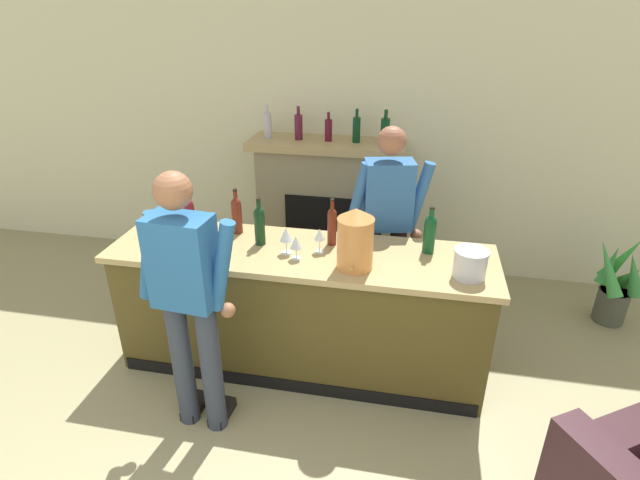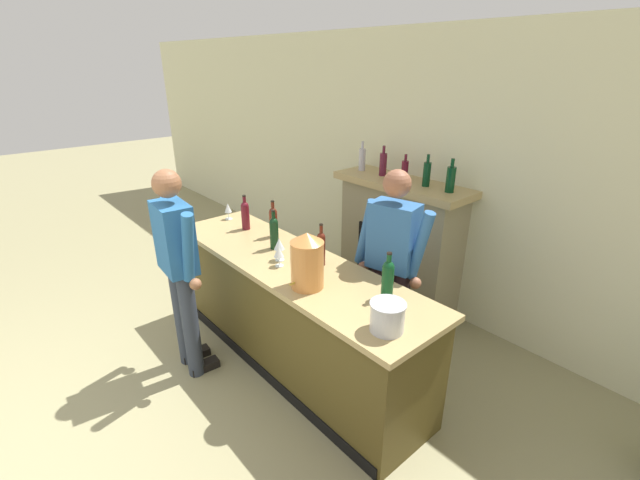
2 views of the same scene
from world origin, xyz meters
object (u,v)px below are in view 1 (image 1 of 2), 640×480
object	(u,v)px
wine_bottle_riesling_slim	(332,225)
wine_glass_near_bucket	(286,235)
wine_bottle_chardonnay_pale	(190,215)
wine_bottle_cabernet_heavy	(237,214)
ice_bucket_steel	(470,263)
fireplace_stone	(326,207)
person_bartender	(386,226)
person_customer	(188,298)
wine_glass_front_right	(296,243)
copper_dispenser	(355,238)
wine_glass_front_left	(320,235)
potted_plant_corner	(617,284)
wine_bottle_port_short	(259,224)
wine_bottle_burgundy_dark	(430,232)
wine_glass_by_dispenser	(147,216)

from	to	relation	value
wine_bottle_riesling_slim	wine_glass_near_bucket	xyz separation A→B (m)	(-0.28, -0.20, -0.01)
wine_bottle_chardonnay_pale	wine_bottle_cabernet_heavy	xyz separation A→B (m)	(0.33, 0.09, 0.00)
ice_bucket_steel	wine_bottle_cabernet_heavy	xyz separation A→B (m)	(-1.64, 0.34, 0.06)
fireplace_stone	person_bartender	xyz separation A→B (m)	(0.64, -0.90, 0.26)
person_customer	wine_glass_front_right	distance (m)	0.79
person_bartender	copper_dispenser	distance (m)	0.77
wine_bottle_riesling_slim	wine_glass_front_left	world-z (taller)	wine_bottle_riesling_slim
potted_plant_corner	wine_glass_front_right	bearing A→B (deg)	-154.80
wine_glass_front_right	wine_bottle_chardonnay_pale	bearing A→B (deg)	164.91
wine_bottle_chardonnay_pale	wine_bottle_port_short	distance (m)	0.55
person_customer	wine_glass_near_bucket	distance (m)	0.80
potted_plant_corner	wine_glass_near_bucket	xyz separation A→B (m)	(-2.56, -1.10, 0.73)
wine_bottle_burgundy_dark	wine_bottle_port_short	xyz separation A→B (m)	(-1.16, -0.10, 0.00)
wine_bottle_cabernet_heavy	wine_bottle_port_short	world-z (taller)	wine_bottle_port_short
wine_glass_near_bucket	wine_glass_by_dispenser	distance (m)	1.13
fireplace_stone	wine_glass_front_left	distance (m)	1.52
wine_bottle_chardonnay_pale	wine_bottle_burgundy_dark	size ratio (longest dim) A/B	1.00
wine_bottle_cabernet_heavy	wine_glass_near_bucket	distance (m)	0.51
fireplace_stone	wine_glass_near_bucket	size ratio (longest dim) A/B	8.75
wine_bottle_chardonnay_pale	wine_glass_front_left	size ratio (longest dim) A/B	1.90
person_bartender	wine_glass_front_right	bearing A→B (deg)	-128.84
wine_bottle_port_short	wine_glass_near_bucket	xyz separation A→B (m)	(0.22, -0.11, -0.02)
potted_plant_corner	copper_dispenser	bearing A→B (deg)	-149.89
copper_dispenser	wine_bottle_riesling_slim	distance (m)	0.37
wine_bottle_chardonnay_pale	wine_glass_front_right	xyz separation A→B (m)	(0.85, -0.23, -0.03)
wine_bottle_cabernet_heavy	wine_glass_near_bucket	world-z (taller)	wine_bottle_cabernet_heavy
potted_plant_corner	person_customer	xyz separation A→B (m)	(-2.98, -1.76, 0.59)
potted_plant_corner	wine_glass_by_dispenser	size ratio (longest dim) A/B	4.63
potted_plant_corner	wine_bottle_chardonnay_pale	distance (m)	3.54
wine_bottle_chardonnay_pale	potted_plant_corner	bearing A→B (deg)	15.72
wine_glass_near_bucket	wine_glass_front_left	distance (m)	0.23
ice_bucket_steel	wine_glass_front_right	xyz separation A→B (m)	(-1.11, 0.02, 0.03)
ice_bucket_steel	wine_bottle_burgundy_dark	bearing A→B (deg)	130.90
wine_bottle_burgundy_dark	wine_bottle_riesling_slim	world-z (taller)	wine_bottle_riesling_slim
fireplace_stone	wine_bottle_port_short	size ratio (longest dim) A/B	4.82
person_customer	wine_glass_by_dispenser	bearing A→B (deg)	129.67
wine_bottle_cabernet_heavy	wine_glass_by_dispenser	bearing A→B (deg)	-173.32
wine_bottle_chardonnay_pale	wine_glass_near_bucket	size ratio (longest dim) A/B	1.76
wine_glass_near_bucket	wine_glass_front_right	world-z (taller)	wine_glass_near_bucket
person_bartender	wine_bottle_port_short	size ratio (longest dim) A/B	4.99
wine_glass_near_bucket	wine_glass_front_right	distance (m)	0.11
wine_bottle_burgundy_dark	wine_bottle_riesling_slim	distance (m)	0.67
copper_dispenser	wine_glass_by_dispenser	xyz separation A→B (m)	(-1.59, 0.28, -0.09)
person_bartender	wine_bottle_burgundy_dark	size ratio (longest dim) A/B	5.16
potted_plant_corner	wine_bottle_cabernet_heavy	distance (m)	3.21
fireplace_stone	wine_glass_near_bucket	bearing A→B (deg)	-89.91
person_customer	wine_bottle_port_short	bearing A→B (deg)	75.20
wine_bottle_cabernet_heavy	wine_bottle_chardonnay_pale	bearing A→B (deg)	-164.61
potted_plant_corner	wine_bottle_cabernet_heavy	bearing A→B (deg)	-164.24
wine_bottle_riesling_slim	wine_glass_near_bucket	size ratio (longest dim) A/B	1.81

